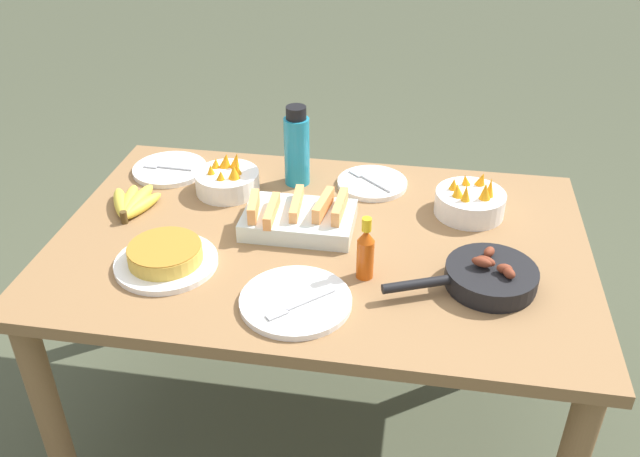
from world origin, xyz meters
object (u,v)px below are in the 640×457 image
at_px(frittata_plate_center, 166,257).
at_px(water_bottle, 297,148).
at_px(melon_tray, 299,218).
at_px(skillet, 488,277).
at_px(empty_plate_near_front, 372,183).
at_px(empty_plate_far_left, 296,301).
at_px(fruit_bowl_citrus, 228,180).
at_px(empty_plate_far_right, 170,169).
at_px(fruit_bowl_mango, 470,201).
at_px(hot_sauce_bottle, 365,252).
at_px(banana_bunch, 132,203).

xyz_separation_m(frittata_plate_center, water_bottle, (0.24, 0.49, 0.09)).
distance_m(melon_tray, skillet, 0.53).
bearing_deg(skillet, empty_plate_near_front, -77.18).
bearing_deg(empty_plate_far_left, fruit_bowl_citrus, 121.64).
bearing_deg(empty_plate_far_right, fruit_bowl_mango, -6.30).
bearing_deg(hot_sauce_bottle, banana_bunch, 162.97).
bearing_deg(empty_plate_near_front, empty_plate_far_left, -101.14).
height_order(frittata_plate_center, fruit_bowl_citrus, fruit_bowl_citrus).
distance_m(fruit_bowl_mango, water_bottle, 0.53).
relative_size(melon_tray, empty_plate_near_front, 1.41).
bearing_deg(empty_plate_near_front, skillet, -54.40).
xyz_separation_m(water_bottle, hot_sauce_bottle, (0.26, -0.45, -0.04)).
xyz_separation_m(banana_bunch, frittata_plate_center, (0.20, -0.25, 0.01)).
xyz_separation_m(banana_bunch, fruit_bowl_mango, (0.96, 0.14, 0.02)).
bearing_deg(melon_tray, empty_plate_near_front, 57.70).
xyz_separation_m(skillet, frittata_plate_center, (-0.80, -0.05, -0.00)).
height_order(empty_plate_near_front, hot_sauce_bottle, hot_sauce_bottle).
relative_size(empty_plate_far_left, fruit_bowl_mango, 1.35).
relative_size(skillet, hot_sauce_bottle, 2.19).
relative_size(skillet, water_bottle, 1.49).
distance_m(fruit_bowl_citrus, hot_sauce_bottle, 0.58).
bearing_deg(hot_sauce_bottle, fruit_bowl_mango, 53.26).
bearing_deg(empty_plate_near_front, melon_tray, -122.30).
relative_size(banana_bunch, melon_tray, 0.67).
height_order(melon_tray, frittata_plate_center, melon_tray).
distance_m(empty_plate_far_right, hot_sauce_bottle, 0.81).
bearing_deg(empty_plate_far_right, hot_sauce_bottle, -33.93).
relative_size(banana_bunch, frittata_plate_center, 0.77).
bearing_deg(water_bottle, fruit_bowl_mango, -11.03).
distance_m(skillet, frittata_plate_center, 0.80).
bearing_deg(fruit_bowl_mango, empty_plate_far_right, 173.70).
bearing_deg(melon_tray, hot_sauce_bottle, -43.37).
relative_size(frittata_plate_center, fruit_bowl_mango, 1.32).
bearing_deg(empty_plate_far_left, empty_plate_far_right, 131.76).
bearing_deg(hot_sauce_bottle, skillet, 1.82).
distance_m(melon_tray, hot_sauce_bottle, 0.28).
relative_size(skillet, empty_plate_near_front, 1.73).
height_order(skillet, hot_sauce_bottle, hot_sauce_bottle).
xyz_separation_m(empty_plate_near_front, empty_plate_far_left, (-0.12, -0.60, -0.00)).
height_order(melon_tray, hot_sauce_bottle, hot_sauce_bottle).
relative_size(empty_plate_far_left, fruit_bowl_citrus, 1.39).
distance_m(empty_plate_far_left, empty_plate_far_right, 0.79).
bearing_deg(fruit_bowl_mango, banana_bunch, -171.97).
height_order(empty_plate_near_front, fruit_bowl_citrus, fruit_bowl_citrus).
relative_size(empty_plate_near_front, fruit_bowl_mango, 1.08).
xyz_separation_m(melon_tray, skillet, (0.50, -0.18, -0.00)).
relative_size(melon_tray, fruit_bowl_citrus, 1.57).
bearing_deg(frittata_plate_center, banana_bunch, 128.08).
relative_size(fruit_bowl_mango, hot_sauce_bottle, 1.17).
distance_m(empty_plate_far_left, fruit_bowl_mango, 0.63).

